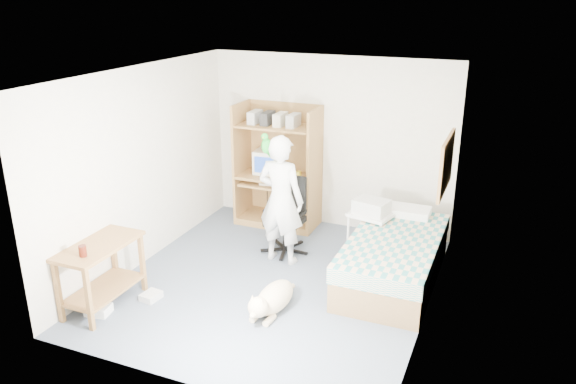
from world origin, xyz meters
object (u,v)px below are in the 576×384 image
Objects in this scene: side_desk at (101,266)px; person at (281,200)px; computer_hutch at (279,171)px; office_chair at (287,226)px; printer_cart at (370,228)px; dog at (272,299)px; bed at (394,258)px.

person is at bearing 52.17° from side_desk.
computer_hutch is at bearing -60.84° from person.
person reaches higher than office_chair.
side_desk reaches higher than printer_cart.
side_desk is 2.48m from office_chair.
computer_hutch reaches higher than side_desk.
person reaches higher than dog.
computer_hutch reaches higher than office_chair.
person is (1.38, 1.78, 0.35)m from side_desk.
person reaches higher than printer_cart.
bed is 1.20× the size of person.
computer_hutch is 2.88× the size of printer_cart.
bed reaches higher than printer_cart.
person is at bearing 113.52° from dog.
bed is 3.39m from side_desk.
computer_hutch is 1.08m from office_chair.
bed reaches higher than dog.
person is (-1.47, -0.04, 0.55)m from bed.
bed is at bearing 53.57° from dog.
person is 2.70× the size of printer_cart.
office_chair is (0.49, -0.85, -0.46)m from computer_hutch.
person is 1.43m from dog.
office_chair is 0.60× the size of person.
person is at bearing -77.06° from office_chair.
bed is at bearing 32.50° from side_desk.
office_chair reaches higher than bed.
side_desk is at bearing -123.37° from printer_cart.
bed is 1.62m from dog.
printer_cart is (1.08, 0.23, 0.05)m from office_chair.
bed is 1.57m from person.
office_chair is 1.04× the size of dog.
person is at bearing -65.26° from computer_hutch.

